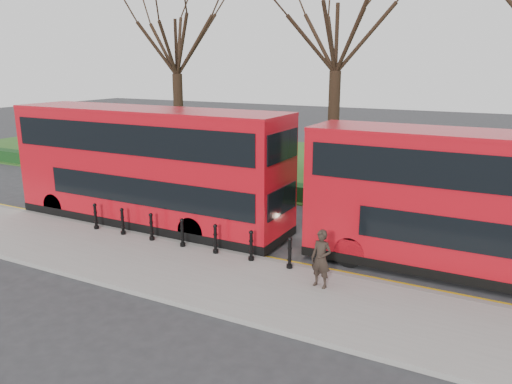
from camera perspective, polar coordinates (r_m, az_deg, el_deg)
The scene contains 13 objects.
ground at distance 19.65m, azimuth -6.97°, elevation -5.15°, with size 120.00×120.00×0.00m, color #28282B.
pavement at distance 17.41m, azimuth -12.64°, elevation -7.77°, with size 60.00×4.00×0.15m, color gray.
kerb at distance 18.86m, azimuth -8.71°, elevation -5.82°, with size 60.00×0.25×0.16m, color slate.
grass_verge at distance 32.62m, azimuth 8.18°, elevation 2.78°, with size 60.00×18.00×0.06m, color #294D19.
hedge at distance 25.16m, azimuth 1.83°, elevation 0.29°, with size 60.00×0.90×0.80m, color black.
yellow_line_outer at distance 19.11m, azimuth -8.16°, elevation -5.75°, with size 60.00×0.10×0.01m, color yellow.
yellow_line_inner at distance 19.26m, azimuth -7.82°, elevation -5.57°, with size 60.00×0.10×0.01m, color yellow.
tree_left at distance 31.34m, azimuth -9.15°, elevation 16.71°, with size 6.94×6.94×10.84m.
tree_mid at distance 26.63m, azimuth 9.23°, elevation 17.82°, with size 7.22×7.22×11.28m.
bollard_row at distance 18.18m, azimuth -8.42°, elevation -4.67°, with size 8.61×0.15×1.00m.
bus_lead at distance 20.87m, azimuth -12.27°, elevation 2.73°, with size 12.13×2.78×4.83m.
bus_rear at distance 16.85m, azimuth 25.34°, elevation -1.63°, with size 11.44×2.63×4.55m.
pedestrian at distance 14.83m, azimuth 7.46°, elevation -7.58°, with size 0.64×0.42×1.75m, color black.
Camera 1 is at (10.68, -15.13, 6.57)m, focal length 35.00 mm.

